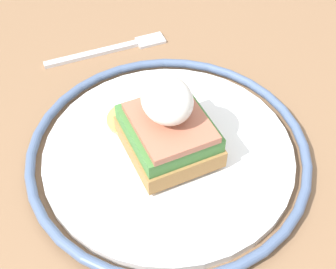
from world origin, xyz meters
name	(u,v)px	position (x,y,z in m)	size (l,w,h in m)	color
dining_table	(159,208)	(0.00, 0.00, 0.59)	(0.83, 0.69, 0.73)	#846042
plate	(168,152)	(0.03, 0.00, 0.74)	(0.29, 0.29, 0.02)	white
sandwich	(167,126)	(0.03, 0.00, 0.78)	(0.12, 0.09, 0.08)	#9E703D
fork	(112,49)	(-0.16, 0.01, 0.73)	(0.02, 0.16, 0.00)	silver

